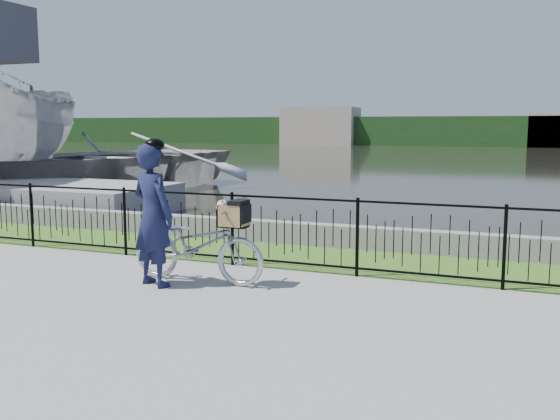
% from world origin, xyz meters
% --- Properties ---
extents(ground, '(120.00, 120.00, 0.00)m').
position_xyz_m(ground, '(0.00, 0.00, 0.00)').
color(ground, gray).
rests_on(ground, ground).
extents(grass_strip, '(60.00, 2.00, 0.01)m').
position_xyz_m(grass_strip, '(0.00, 2.60, 0.00)').
color(grass_strip, '#3E661F').
rests_on(grass_strip, ground).
extents(water, '(120.00, 120.00, 0.00)m').
position_xyz_m(water, '(0.00, 33.00, 0.00)').
color(water, black).
rests_on(water, ground).
extents(quay_wall, '(60.00, 0.30, 0.40)m').
position_xyz_m(quay_wall, '(0.00, 3.60, 0.20)').
color(quay_wall, gray).
rests_on(quay_wall, ground).
extents(fence, '(14.00, 0.06, 1.15)m').
position_xyz_m(fence, '(0.00, 1.60, 0.58)').
color(fence, black).
rests_on(fence, ground).
extents(far_treeline, '(120.00, 6.00, 3.00)m').
position_xyz_m(far_treeline, '(0.00, 60.00, 1.50)').
color(far_treeline, '#1C3D17').
rests_on(far_treeline, ground).
extents(far_building_left, '(8.00, 4.00, 4.00)m').
position_xyz_m(far_building_left, '(-18.00, 58.00, 2.00)').
color(far_building_left, gray).
rests_on(far_building_left, ground).
extents(bicycle_rig, '(2.01, 0.70, 1.20)m').
position_xyz_m(bicycle_rig, '(-0.98, 0.48, 0.54)').
color(bicycle_rig, '#AEB4BA').
rests_on(bicycle_rig, ground).
extents(cyclist, '(0.82, 0.67, 2.01)m').
position_xyz_m(cyclist, '(-1.44, 0.08, 0.99)').
color(cyclist, '#141837').
rests_on(cyclist, ground).
extents(boat_far, '(8.27, 10.45, 1.95)m').
position_xyz_m(boat_far, '(-9.58, 10.08, 0.97)').
color(boat_far, '#A4A4A4').
rests_on(boat_far, water).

